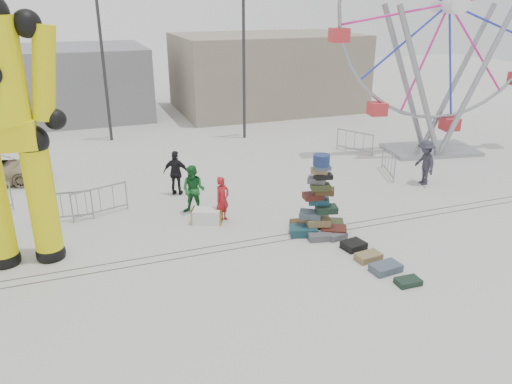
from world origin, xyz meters
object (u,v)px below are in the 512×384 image
object	(u,v)px
pedestrian_green	(194,190)
barricade_wheel_front	(388,163)
barricade_dummy_b	(62,207)
pedestrian_red	(222,199)
suitcase_tower	(318,211)
barricade_wheel_back	(355,142)
crash_test_dummy	(2,113)
barricade_dummy_c	(100,201)
steamer_trunk	(207,216)
ferris_wheel	(447,25)
lamp_post_left	(104,56)
pedestrian_grey	(425,163)
pedestrian_black	(176,173)
lamp_post_right	(245,54)

from	to	relation	value
pedestrian_green	barricade_wheel_front	bearing A→B (deg)	43.14
barricade_dummy_b	pedestrian_red	distance (m)	5.54
suitcase_tower	barricade_wheel_back	world-z (taller)	suitcase_tower
crash_test_dummy	suitcase_tower	bearing A→B (deg)	-4.47
barricade_dummy_c	barricade_wheel_front	size ratio (longest dim) A/B	1.00
suitcase_tower	barricade_wheel_back	xyz separation A→B (m)	(5.85, 7.57, -0.20)
steamer_trunk	barricade_dummy_b	bearing A→B (deg)	-176.17
suitcase_tower	steamer_trunk	distance (m)	3.84
ferris_wheel	pedestrian_green	size ratio (longest dim) A/B	6.93
lamp_post_left	barricade_dummy_b	size ratio (longest dim) A/B	4.00
pedestrian_grey	steamer_trunk	bearing A→B (deg)	-79.95
lamp_post_left	steamer_trunk	size ratio (longest dim) A/B	7.79
ferris_wheel	barricade_dummy_c	world-z (taller)	ferris_wheel
ferris_wheel	pedestrian_black	xyz separation A→B (m)	(-13.25, -1.44, -5.21)
ferris_wheel	lamp_post_left	bearing A→B (deg)	162.53
lamp_post_right	barricade_dummy_c	distance (m)	12.44
lamp_post_right	steamer_trunk	bearing A→B (deg)	-115.93
crash_test_dummy	pedestrian_black	xyz separation A→B (m)	(5.24, 3.78, -3.52)
lamp_post_left	barricade_wheel_front	xyz separation A→B (m)	(10.77, -10.09, -3.93)
lamp_post_left	pedestrian_black	distance (m)	10.03
suitcase_tower	barricade_wheel_front	size ratio (longest dim) A/B	1.35
ferris_wheel	barricade_wheel_front	size ratio (longest dim) A/B	6.20
lamp_post_right	barricade_wheel_front	distance (m)	9.75
lamp_post_left	ferris_wheel	distance (m)	16.87
barricade_dummy_b	pedestrian_green	distance (m)	4.55
suitcase_tower	crash_test_dummy	world-z (taller)	crash_test_dummy
barricade_wheel_front	pedestrian_grey	size ratio (longest dim) A/B	1.07
barricade_dummy_c	pedestrian_red	xyz separation A→B (m)	(3.96, -1.88, 0.25)
steamer_trunk	barricade_wheel_front	distance (m)	8.98
lamp_post_left	barricade_dummy_b	distance (m)	11.43
crash_test_dummy	pedestrian_grey	bearing A→B (deg)	8.49
pedestrian_black	barricade_dummy_b	bearing A→B (deg)	45.07
pedestrian_red	barricade_dummy_c	bearing A→B (deg)	127.49
barricade_dummy_c	pedestrian_black	distance (m)	3.20
pedestrian_black	lamp_post_right	bearing A→B (deg)	-97.22
barricade_wheel_front	pedestrian_black	size ratio (longest dim) A/B	1.12
pedestrian_green	barricade_dummy_c	bearing A→B (deg)	-160.30
barricade_dummy_c	barricade_wheel_back	xyz separation A→B (m)	(12.50, 3.72, 0.00)
steamer_trunk	suitcase_tower	bearing A→B (deg)	-6.98
barricade_dummy_c	pedestrian_green	distance (m)	3.33
pedestrian_green	crash_test_dummy	bearing A→B (deg)	-126.45
ferris_wheel	pedestrian_green	bearing A→B (deg)	-154.97
ferris_wheel	steamer_trunk	bearing A→B (deg)	-150.90
pedestrian_green	pedestrian_grey	bearing A→B (deg)	33.79
pedestrian_green	barricade_wheel_back	bearing A→B (deg)	62.16
suitcase_tower	pedestrian_green	size ratio (longest dim) A/B	1.51
lamp_post_left	pedestrian_red	bearing A→B (deg)	-77.99
lamp_post_right	pedestrian_green	distance (m)	11.19
steamer_trunk	barricade_wheel_front	world-z (taller)	barricade_wheel_front
barricade_wheel_front	pedestrian_grey	bearing A→B (deg)	-134.71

